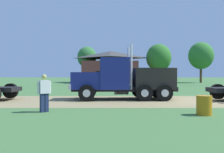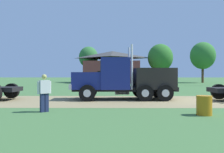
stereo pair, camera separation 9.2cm
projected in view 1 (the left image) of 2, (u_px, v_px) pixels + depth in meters
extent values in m
plane|color=#3F6A38|center=(196.00, 101.00, 15.04)|extent=(200.00, 200.00, 0.00)
cube|color=#887B55|center=(196.00, 101.00, 15.04)|extent=(120.00, 6.43, 0.01)
cube|color=black|center=(125.00, 89.00, 15.92)|extent=(6.88, 1.80, 0.28)
cube|color=navy|center=(87.00, 81.00, 15.84)|extent=(1.92, 2.14, 1.10)
cube|color=silver|center=(72.00, 86.00, 15.81)|extent=(0.23, 2.28, 0.32)
cube|color=navy|center=(115.00, 74.00, 15.89)|extent=(1.89, 2.43, 2.03)
cube|color=#2D3D4C|center=(101.00, 67.00, 15.86)|extent=(0.10, 1.98, 0.89)
cylinder|color=silver|center=(132.00, 67.00, 14.97)|extent=(0.14, 0.14, 2.86)
cylinder|color=silver|center=(129.00, 68.00, 16.85)|extent=(0.14, 0.14, 2.86)
cylinder|color=silver|center=(122.00, 91.00, 16.95)|extent=(1.02, 0.55, 0.52)
cube|color=black|center=(153.00, 78.00, 15.97)|extent=(2.63, 2.45, 1.38)
cylinder|color=black|center=(87.00, 93.00, 14.66)|extent=(1.04, 0.33, 1.03)
cylinder|color=silver|center=(87.00, 93.00, 14.50)|extent=(0.46, 0.05, 0.46)
cylinder|color=black|center=(90.00, 90.00, 17.04)|extent=(1.04, 0.33, 1.03)
cylinder|color=silver|center=(90.00, 90.00, 17.20)|extent=(0.46, 0.05, 0.46)
cylinder|color=black|center=(165.00, 93.00, 14.80)|extent=(1.04, 0.33, 1.03)
cylinder|color=silver|center=(166.00, 93.00, 14.64)|extent=(0.46, 0.05, 0.46)
cylinder|color=black|center=(157.00, 90.00, 17.17)|extent=(1.04, 0.33, 1.03)
cylinder|color=silver|center=(156.00, 90.00, 17.33)|extent=(0.46, 0.05, 0.46)
cylinder|color=black|center=(145.00, 93.00, 14.77)|extent=(1.04, 0.33, 1.03)
cylinder|color=silver|center=(145.00, 93.00, 14.61)|extent=(0.46, 0.05, 0.46)
cylinder|color=black|center=(139.00, 90.00, 17.14)|extent=(1.04, 0.33, 1.03)
cylinder|color=silver|center=(139.00, 90.00, 17.30)|extent=(0.46, 0.05, 0.46)
cylinder|color=black|center=(218.00, 92.00, 16.07)|extent=(1.02, 0.32, 1.01)
cylinder|color=silver|center=(217.00, 91.00, 16.23)|extent=(0.46, 0.05, 0.46)
cylinder|color=black|center=(11.00, 91.00, 16.60)|extent=(1.05, 0.35, 1.04)
cylinder|color=silver|center=(12.00, 91.00, 16.76)|extent=(0.47, 0.06, 0.47)
cube|color=silver|center=(45.00, 87.00, 10.61)|extent=(0.50, 0.47, 0.59)
sphere|color=tan|center=(45.00, 77.00, 10.60)|extent=(0.22, 0.22, 0.22)
cube|color=#1E284C|center=(47.00, 103.00, 10.67)|extent=(0.24, 0.24, 0.83)
cube|color=#1E284C|center=(43.00, 103.00, 10.56)|extent=(0.24, 0.24, 0.83)
cylinder|color=silver|center=(50.00, 87.00, 10.77)|extent=(0.10, 0.10, 0.56)
cylinder|color=silver|center=(39.00, 88.00, 10.44)|extent=(0.10, 0.10, 0.56)
cylinder|color=#B27214|center=(205.00, 105.00, 9.83)|extent=(0.62, 0.62, 0.80)
cube|color=brown|center=(111.00, 72.00, 45.33)|extent=(10.29, 8.28, 4.01)
pyramid|color=#3A3A3A|center=(111.00, 55.00, 45.29)|extent=(10.81, 8.69, 1.35)
cube|color=black|center=(102.00, 77.00, 41.44)|extent=(1.80, 0.14, 2.20)
cylinder|color=#513823|center=(88.00, 73.00, 49.01)|extent=(0.44, 0.44, 3.57)
ellipsoid|color=#2F6C32|center=(88.00, 57.00, 48.97)|extent=(3.93, 3.93, 4.32)
cylinder|color=#513823|center=(159.00, 75.00, 44.90)|extent=(0.44, 0.44, 2.88)
ellipsoid|color=#2C6B26|center=(159.00, 58.00, 44.86)|extent=(4.68, 4.68, 5.15)
cylinder|color=#513823|center=(202.00, 74.00, 45.86)|extent=(0.44, 0.44, 3.31)
ellipsoid|color=#30712D|center=(202.00, 56.00, 45.82)|extent=(4.72, 4.72, 5.19)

